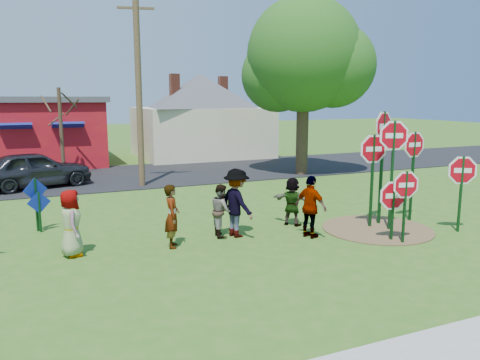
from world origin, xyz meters
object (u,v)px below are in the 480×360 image
(stop_sign_a, at_px, (406,191))
(leafy_tree, at_px, (306,61))
(stop_sign_d, at_px, (414,153))
(stop_sign_b, at_px, (383,138))
(stop_sign_c, at_px, (393,150))
(utility_pole, at_px, (138,82))
(person_a, at_px, (71,223))
(person_b, at_px, (172,216))
(suv, at_px, (35,169))

(stop_sign_a, bearing_deg, leafy_tree, 83.39)
(stop_sign_d, height_order, leafy_tree, leafy_tree)
(stop_sign_a, bearing_deg, stop_sign_b, 80.03)
(stop_sign_c, distance_m, utility_pole, 11.28)
(person_a, height_order, utility_pole, utility_pole)
(person_b, bearing_deg, stop_sign_a, -95.02)
(suv, relative_size, utility_pole, 0.54)
(person_a, bearing_deg, stop_sign_c, -101.43)
(stop_sign_a, xyz_separation_m, utility_pole, (-4.66, 10.95, 3.06))
(stop_sign_c, height_order, leafy_tree, leafy_tree)
(stop_sign_b, relative_size, person_b, 2.18)
(stop_sign_b, distance_m, stop_sign_d, 1.28)
(person_b, xyz_separation_m, utility_pole, (1.05, 8.80, 3.66))
(stop_sign_a, xyz_separation_m, stop_sign_b, (0.71, 1.81, 1.22))
(stop_sign_c, height_order, stop_sign_d, stop_sign_c)
(stop_sign_a, relative_size, suv, 0.45)
(stop_sign_a, height_order, leafy_tree, leafy_tree)
(person_b, height_order, suv, person_b)
(person_a, bearing_deg, leafy_tree, -57.00)
(person_a, relative_size, leafy_tree, 0.19)
(stop_sign_b, distance_m, stop_sign_c, 0.72)
(person_a, xyz_separation_m, suv, (-0.80, 9.85, -0.01))
(utility_pole, bearing_deg, stop_sign_d, -54.52)
(stop_sign_d, distance_m, utility_pole, 11.53)
(stop_sign_c, bearing_deg, stop_sign_a, -95.67)
(stop_sign_c, height_order, person_a, stop_sign_c)
(stop_sign_d, bearing_deg, person_b, 174.65)
(stop_sign_a, xyz_separation_m, stop_sign_d, (1.89, 1.75, 0.72))
(person_a, height_order, leafy_tree, leafy_tree)
(stop_sign_b, distance_m, utility_pole, 10.76)
(stop_sign_d, relative_size, utility_pole, 0.35)
(stop_sign_b, height_order, person_b, stop_sign_b)
(person_a, height_order, suv, person_a)
(stop_sign_c, bearing_deg, person_a, -169.10)
(stop_sign_d, xyz_separation_m, person_b, (-7.60, 0.39, -1.32))
(stop_sign_a, bearing_deg, suv, 137.44)
(stop_sign_c, height_order, suv, stop_sign_c)
(stop_sign_d, relative_size, person_a, 1.79)
(stop_sign_c, relative_size, utility_pole, 0.39)
(leafy_tree, bearing_deg, stop_sign_a, -108.03)
(person_a, bearing_deg, utility_pole, -25.27)
(suv, bearing_deg, utility_pole, -123.45)
(stop_sign_d, height_order, person_b, stop_sign_d)
(stop_sign_b, relative_size, leafy_tree, 0.41)
(person_b, bearing_deg, stop_sign_c, -83.41)
(stop_sign_b, distance_m, leafy_tree, 10.02)
(stop_sign_b, distance_m, person_b, 6.68)
(stop_sign_a, height_order, stop_sign_b, stop_sign_b)
(stop_sign_d, bearing_deg, suv, 133.37)
(stop_sign_d, xyz_separation_m, leafy_tree, (1.67, 9.19, 3.46))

